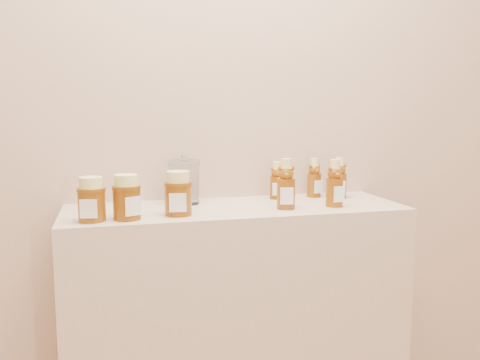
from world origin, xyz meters
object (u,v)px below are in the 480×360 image
object	(u,v)px
glass_canister	(184,180)
honey_jar_left	(127,197)
bear_bottle_back_left	(277,178)
display_table	(236,327)
bear_bottle_front_left	(286,181)

from	to	relation	value
glass_canister	honey_jar_left	bearing A→B (deg)	-134.54
bear_bottle_back_left	honey_jar_left	world-z (taller)	bear_bottle_back_left
display_table	bear_bottle_front_left	distance (m)	0.58
bear_bottle_front_left	glass_canister	xyz separation A→B (m)	(-0.33, 0.18, -0.01)
bear_bottle_back_left	bear_bottle_front_left	world-z (taller)	bear_bottle_front_left
bear_bottle_back_left	glass_canister	world-z (taller)	glass_canister
honey_jar_left	glass_canister	xyz separation A→B (m)	(0.21, 0.22, 0.02)
display_table	bear_bottle_back_left	size ratio (longest dim) A/B	7.34
bear_bottle_back_left	glass_canister	xyz separation A→B (m)	(-0.36, -0.02, 0.01)
bear_bottle_front_left	glass_canister	world-z (taller)	bear_bottle_front_left
display_table	bear_bottle_back_left	bearing A→B (deg)	31.84
display_table	glass_canister	distance (m)	0.57
bear_bottle_back_left	honey_jar_left	bearing A→B (deg)	-144.77
bear_bottle_back_left	bear_bottle_front_left	xyz separation A→B (m)	(-0.03, -0.20, 0.02)
bear_bottle_back_left	honey_jar_left	size ratio (longest dim) A/B	1.15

